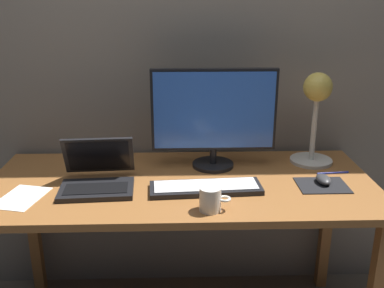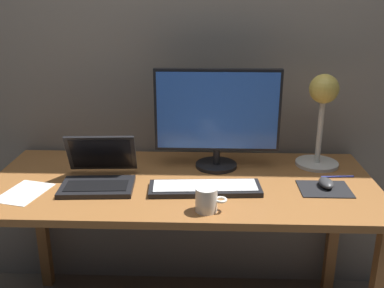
{
  "view_description": "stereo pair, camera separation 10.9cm",
  "coord_description": "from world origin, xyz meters",
  "px_view_note": "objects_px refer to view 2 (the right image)",
  "views": [
    {
      "loc": [
        -0.01,
        -1.67,
        1.48
      ],
      "look_at": [
        0.04,
        -0.05,
        0.92
      ],
      "focal_mm": 41.12,
      "sensor_mm": 36.0,
      "label": 1
    },
    {
      "loc": [
        0.1,
        -1.67,
        1.48
      ],
      "look_at": [
        0.04,
        -0.05,
        0.92
      ],
      "focal_mm": 41.12,
      "sensor_mm": 36.0,
      "label": 2
    }
  ],
  "objects_px": {
    "desk_lamp": "(322,107)",
    "pen": "(337,177)",
    "coffee_mug": "(207,199)",
    "keyboard_main": "(205,188)",
    "mouse": "(326,183)",
    "laptop": "(99,170)",
    "monitor": "(217,115)"
  },
  "relations": [
    {
      "from": "laptop",
      "to": "pen",
      "type": "relative_size",
      "value": 2.16
    },
    {
      "from": "laptop",
      "to": "mouse",
      "type": "xyz_separation_m",
      "value": [
        0.92,
        -0.01,
        -0.03
      ]
    },
    {
      "from": "laptop",
      "to": "desk_lamp",
      "type": "height_order",
      "value": "desk_lamp"
    },
    {
      "from": "desk_lamp",
      "to": "pen",
      "type": "relative_size",
      "value": 2.96
    },
    {
      "from": "mouse",
      "to": "desk_lamp",
      "type": "bearing_deg",
      "value": 85.29
    },
    {
      "from": "keyboard_main",
      "to": "laptop",
      "type": "bearing_deg",
      "value": 171.87
    },
    {
      "from": "keyboard_main",
      "to": "mouse",
      "type": "height_order",
      "value": "mouse"
    },
    {
      "from": "mouse",
      "to": "pen",
      "type": "relative_size",
      "value": 0.69
    },
    {
      "from": "laptop",
      "to": "desk_lamp",
      "type": "bearing_deg",
      "value": 13.83
    },
    {
      "from": "keyboard_main",
      "to": "mouse",
      "type": "xyz_separation_m",
      "value": [
        0.48,
        0.05,
        0.01
      ]
    },
    {
      "from": "mouse",
      "to": "pen",
      "type": "height_order",
      "value": "mouse"
    },
    {
      "from": "desk_lamp",
      "to": "coffee_mug",
      "type": "relative_size",
      "value": 3.64
    },
    {
      "from": "mouse",
      "to": "pen",
      "type": "xyz_separation_m",
      "value": [
        0.07,
        0.1,
        -0.02
      ]
    },
    {
      "from": "pen",
      "to": "coffee_mug",
      "type": "bearing_deg",
      "value": -149.92
    },
    {
      "from": "laptop",
      "to": "coffee_mug",
      "type": "bearing_deg",
      "value": -27.55
    },
    {
      "from": "desk_lamp",
      "to": "pen",
      "type": "distance_m",
      "value": 0.31
    },
    {
      "from": "keyboard_main",
      "to": "mouse",
      "type": "bearing_deg",
      "value": 5.72
    },
    {
      "from": "keyboard_main",
      "to": "mouse",
      "type": "distance_m",
      "value": 0.49
    },
    {
      "from": "keyboard_main",
      "to": "desk_lamp",
      "type": "height_order",
      "value": "desk_lamp"
    },
    {
      "from": "monitor",
      "to": "laptop",
      "type": "height_order",
      "value": "monitor"
    },
    {
      "from": "coffee_mug",
      "to": "monitor",
      "type": "bearing_deg",
      "value": 84.5
    },
    {
      "from": "keyboard_main",
      "to": "laptop",
      "type": "height_order",
      "value": "laptop"
    },
    {
      "from": "keyboard_main",
      "to": "coffee_mug",
      "type": "bearing_deg",
      "value": -87.37
    },
    {
      "from": "desk_lamp",
      "to": "mouse",
      "type": "distance_m",
      "value": 0.35
    },
    {
      "from": "laptop",
      "to": "desk_lamp",
      "type": "relative_size",
      "value": 0.73
    },
    {
      "from": "monitor",
      "to": "laptop",
      "type": "relative_size",
      "value": 1.8
    },
    {
      "from": "monitor",
      "to": "pen",
      "type": "height_order",
      "value": "monitor"
    },
    {
      "from": "monitor",
      "to": "keyboard_main",
      "type": "height_order",
      "value": "monitor"
    },
    {
      "from": "desk_lamp",
      "to": "mouse",
      "type": "relative_size",
      "value": 4.32
    },
    {
      "from": "coffee_mug",
      "to": "pen",
      "type": "xyz_separation_m",
      "value": [
        0.55,
        0.32,
        -0.04
      ]
    },
    {
      "from": "coffee_mug",
      "to": "pen",
      "type": "relative_size",
      "value": 0.81
    },
    {
      "from": "laptop",
      "to": "keyboard_main",
      "type": "bearing_deg",
      "value": -8.13
    }
  ]
}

